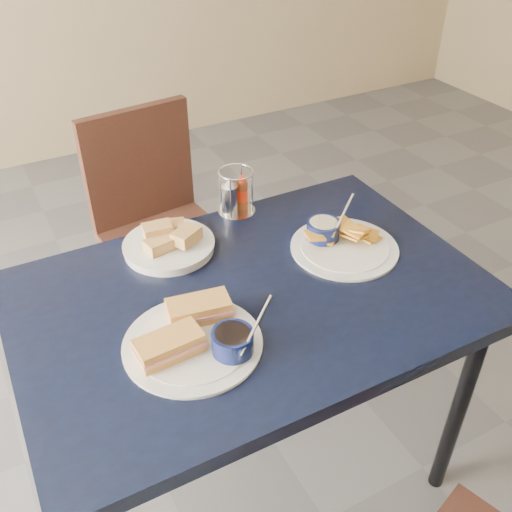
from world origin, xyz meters
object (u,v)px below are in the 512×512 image
bread_basket (169,243)px  plantain_plate (338,240)px  dining_table (253,314)px  chair_far (157,213)px  sandwich_plate (196,335)px  condiment_caddy (235,195)px

bread_basket → plantain_plate: bearing=-26.0°
plantain_plate → dining_table: bearing=-168.2°
chair_far → bread_basket: 0.65m
sandwich_plate → condiment_caddy: (0.32, 0.44, 0.03)m
plantain_plate → bread_basket: size_ratio=1.20×
chair_far → bread_basket: bearing=-104.9°
condiment_caddy → plantain_plate: bearing=-60.0°
sandwich_plate → bread_basket: sandwich_plate is taller
condiment_caddy → chair_far: bearing=99.9°
sandwich_plate → plantain_plate: same height
bread_basket → condiment_caddy: condiment_caddy is taller
bread_basket → dining_table: bearing=-66.2°
plantain_plate → bread_basket: 0.45m
chair_far → condiment_caddy: bearing=-80.1°
dining_table → bread_basket: size_ratio=4.76×
chair_far → plantain_plate: (0.25, -0.78, 0.26)m
dining_table → condiment_caddy: condiment_caddy is taller
sandwich_plate → chair_far: bearing=76.2°
dining_table → chair_far: 0.86m
chair_far → condiment_caddy: condiment_caddy is taller
sandwich_plate → condiment_caddy: condiment_caddy is taller
dining_table → plantain_plate: (0.29, 0.06, 0.09)m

